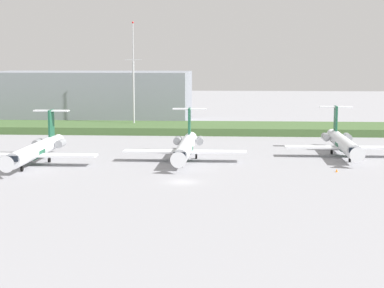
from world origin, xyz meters
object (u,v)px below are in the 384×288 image
regional_jet_third (186,147)px  safety_cone_front_marker (337,170)px  regional_jet_fourth (343,143)px  regional_jet_second (36,150)px  antenna_mast (134,86)px

regional_jet_third → safety_cone_front_marker: 28.76m
regional_jet_third → regional_jet_fourth: bearing=14.2°
regional_jet_third → regional_jet_second: bearing=-166.9°
regional_jet_second → regional_jet_fourth: (57.01, 13.84, 0.00)m
regional_jet_fourth → regional_jet_third: bearing=-165.8°
antenna_mast → safety_cone_front_marker: size_ratio=51.61×
safety_cone_front_marker → regional_jet_third: bearing=156.9°
antenna_mast → safety_cone_front_marker: 77.01m
regional_jet_third → regional_jet_fourth: (30.34, 7.66, 0.00)m
regional_jet_fourth → antenna_mast: 65.24m
regional_jet_second → regional_jet_fourth: size_ratio=1.00×
antenna_mast → regional_jet_second: bearing=-99.0°
regional_jet_third → antenna_mast: 54.64m
safety_cone_front_marker → regional_jet_second: bearing=174.5°
antenna_mast → regional_jet_third: bearing=-70.9°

